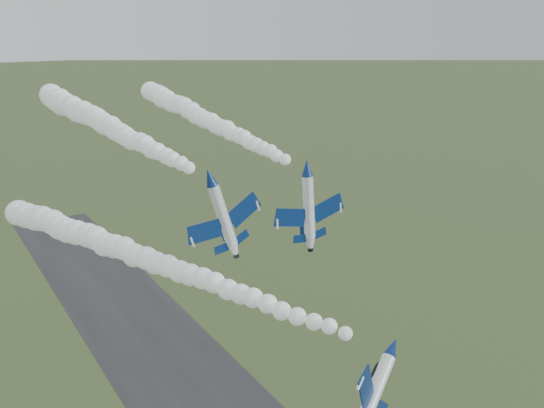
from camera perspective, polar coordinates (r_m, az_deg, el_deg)
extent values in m
cylinder|color=white|center=(74.04, 11.27, -13.13)|extent=(5.93, 9.32, 2.29)
cone|color=navy|center=(72.43, 15.63, -14.20)|extent=(3.09, 3.15, 2.29)
cone|color=white|center=(75.97, 7.31, -12.09)|extent=(2.91, 2.75, 2.29)
cylinder|color=black|center=(76.39, 6.56, -11.88)|extent=(1.33, 1.08, 1.16)
ellipsoid|color=black|center=(73.56, 13.19, -13.15)|extent=(2.71, 3.50, 1.53)
cube|color=navy|center=(71.40, 10.07, -11.91)|extent=(3.90, 3.68, 4.16)
cube|color=navy|center=(77.15, 11.07, -14.16)|extent=(3.90, 3.68, 4.16)
cube|color=navy|center=(74.10, 7.68, -11.65)|extent=(1.75, 1.67, 1.84)
cube|color=navy|center=(77.11, 8.30, -12.87)|extent=(1.75, 1.67, 1.84)
cube|color=navy|center=(76.02, 8.59, -11.40)|extent=(2.57, 2.44, 1.52)
cylinder|color=white|center=(80.85, -5.87, 2.51)|extent=(2.48, 9.31, 2.07)
cone|color=navy|center=(75.93, -3.77, 1.61)|extent=(2.17, 2.51, 2.07)
cone|color=white|center=(85.69, -7.66, 3.28)|extent=(2.15, 2.07, 2.07)
cylinder|color=black|center=(86.65, -7.98, 3.42)|extent=(1.08, 0.71, 1.05)
ellipsoid|color=black|center=(78.59, -5.17, 2.55)|extent=(1.52, 3.22, 1.38)
cube|color=navy|center=(80.55, -8.07, 1.53)|extent=(4.98, 2.85, 1.67)
cube|color=navy|center=(82.89, -4.23, 3.52)|extent=(4.98, 2.85, 1.67)
cube|color=navy|center=(84.24, -8.36, 2.64)|extent=(2.18, 1.30, 0.77)
cube|color=navy|center=(85.44, -6.37, 3.66)|extent=(2.18, 1.30, 0.77)
cube|color=navy|center=(84.09, -7.57, 3.98)|extent=(0.93, 1.79, 2.34)
cylinder|color=white|center=(87.63, 3.32, 3.41)|extent=(2.06, 9.44, 1.79)
cone|color=navy|center=(82.88, 5.55, 2.56)|extent=(1.86, 2.51, 1.79)
cone|color=white|center=(92.32, 1.39, 4.14)|extent=(1.85, 2.06, 1.79)
cylinder|color=black|center=(93.25, 1.03, 4.27)|extent=(0.92, 0.70, 0.91)
ellipsoid|color=black|center=(85.50, 4.18, 3.48)|extent=(1.29, 3.25, 1.19)
cube|color=navy|center=(86.74, 1.14, 3.02)|extent=(5.22, 2.83, 0.51)
cube|color=navy|center=(90.16, 4.80, 3.81)|extent=(5.22, 2.83, 0.51)
cube|color=navy|center=(90.62, 0.75, 3.82)|extent=(2.27, 1.29, 0.26)
cube|color=navy|center=(92.38, 2.66, 4.21)|extent=(2.27, 1.29, 0.26)
cube|color=navy|center=(90.89, 1.76, 4.87)|extent=(0.35, 1.80, 2.46)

